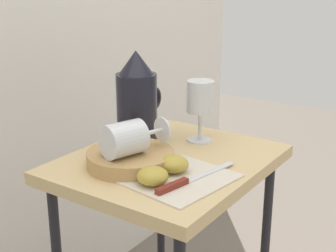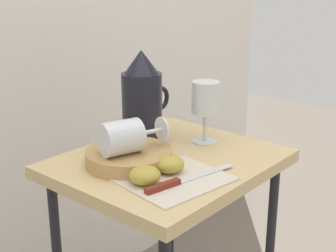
{
  "view_description": "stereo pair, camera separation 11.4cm",
  "coord_description": "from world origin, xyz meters",
  "px_view_note": "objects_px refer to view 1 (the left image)",
  "views": [
    {
      "loc": [
        -0.9,
        -0.62,
        1.12
      ],
      "look_at": [
        0.0,
        0.0,
        0.76
      ],
      "focal_mm": 52.52,
      "sensor_mm": 36.0,
      "label": 1
    },
    {
      "loc": [
        -0.83,
        -0.71,
        1.12
      ],
      "look_at": [
        0.0,
        0.0,
        0.76
      ],
      "focal_mm": 52.52,
      "sensor_mm": 36.0,
      "label": 2
    }
  ],
  "objects_px": {
    "apple_half_left": "(153,176)",
    "table": "(168,188)",
    "wine_glass_tipped_near": "(126,139)",
    "knife": "(186,181)",
    "basket_tray": "(131,159)",
    "pitcher": "(137,105)",
    "wine_glass_upright": "(199,100)",
    "apple_half_right": "(174,164)"
  },
  "relations": [
    {
      "from": "apple_half_left",
      "to": "table",
      "type": "bearing_deg",
      "value": 23.08
    },
    {
      "from": "table",
      "to": "wine_glass_tipped_near",
      "type": "relative_size",
      "value": 4.1
    },
    {
      "from": "table",
      "to": "knife",
      "type": "bearing_deg",
      "value": -131.75
    },
    {
      "from": "basket_tray",
      "to": "wine_glass_tipped_near",
      "type": "distance_m",
      "value": 0.06
    },
    {
      "from": "table",
      "to": "pitcher",
      "type": "distance_m",
      "value": 0.23
    },
    {
      "from": "basket_tray",
      "to": "pitcher",
      "type": "xyz_separation_m",
      "value": [
        0.14,
        0.09,
        0.08
      ]
    },
    {
      "from": "basket_tray",
      "to": "pitcher",
      "type": "relative_size",
      "value": 0.84
    },
    {
      "from": "pitcher",
      "to": "wine_glass_upright",
      "type": "bearing_deg",
      "value": -55.08
    },
    {
      "from": "table",
      "to": "basket_tray",
      "type": "distance_m",
      "value": 0.14
    },
    {
      "from": "wine_glass_tipped_near",
      "to": "apple_half_right",
      "type": "xyz_separation_m",
      "value": [
        0.04,
        -0.1,
        -0.05
      ]
    },
    {
      "from": "pitcher",
      "to": "basket_tray",
      "type": "bearing_deg",
      "value": -147.49
    },
    {
      "from": "wine_glass_tipped_near",
      "to": "apple_half_left",
      "type": "bearing_deg",
      "value": -109.61
    },
    {
      "from": "table",
      "to": "wine_glass_tipped_near",
      "type": "distance_m",
      "value": 0.19
    },
    {
      "from": "pitcher",
      "to": "wine_glass_upright",
      "type": "height_order",
      "value": "pitcher"
    },
    {
      "from": "wine_glass_tipped_near",
      "to": "apple_half_left",
      "type": "height_order",
      "value": "wine_glass_tipped_near"
    },
    {
      "from": "pitcher",
      "to": "apple_half_left",
      "type": "relative_size",
      "value": 3.57
    },
    {
      "from": "table",
      "to": "apple_half_right",
      "type": "relative_size",
      "value": 10.24
    },
    {
      "from": "wine_glass_tipped_near",
      "to": "knife",
      "type": "xyz_separation_m",
      "value": [
        0.01,
        -0.15,
        -0.07
      ]
    },
    {
      "from": "wine_glass_upright",
      "to": "apple_half_left",
      "type": "bearing_deg",
      "value": -167.04
    },
    {
      "from": "wine_glass_tipped_near",
      "to": "basket_tray",
      "type": "bearing_deg",
      "value": 14.82
    },
    {
      "from": "pitcher",
      "to": "table",
      "type": "bearing_deg",
      "value": -112.26
    },
    {
      "from": "table",
      "to": "knife",
      "type": "distance_m",
      "value": 0.18
    },
    {
      "from": "wine_glass_tipped_near",
      "to": "apple_half_left",
      "type": "relative_size",
      "value": 2.5
    },
    {
      "from": "wine_glass_upright",
      "to": "knife",
      "type": "bearing_deg",
      "value": -154.1
    },
    {
      "from": "basket_tray",
      "to": "pitcher",
      "type": "bearing_deg",
      "value": 32.51
    },
    {
      "from": "apple_half_left",
      "to": "knife",
      "type": "height_order",
      "value": "apple_half_left"
    },
    {
      "from": "apple_half_right",
      "to": "knife",
      "type": "distance_m",
      "value": 0.07
    },
    {
      "from": "wine_glass_upright",
      "to": "apple_half_right",
      "type": "distance_m",
      "value": 0.24
    },
    {
      "from": "pitcher",
      "to": "apple_half_left",
      "type": "height_order",
      "value": "pitcher"
    },
    {
      "from": "wine_glass_upright",
      "to": "wine_glass_tipped_near",
      "type": "bearing_deg",
      "value": 172.89
    },
    {
      "from": "apple_half_right",
      "to": "wine_glass_tipped_near",
      "type": "bearing_deg",
      "value": 113.38
    },
    {
      "from": "basket_tray",
      "to": "knife",
      "type": "bearing_deg",
      "value": -95.48
    },
    {
      "from": "wine_glass_upright",
      "to": "knife",
      "type": "xyz_separation_m",
      "value": [
        -0.25,
        -0.12,
        -0.1
      ]
    },
    {
      "from": "table",
      "to": "knife",
      "type": "xyz_separation_m",
      "value": [
        -0.1,
        -0.12,
        0.09
      ]
    },
    {
      "from": "knife",
      "to": "pitcher",
      "type": "bearing_deg",
      "value": 57.64
    },
    {
      "from": "apple_half_right",
      "to": "basket_tray",
      "type": "bearing_deg",
      "value": 100.71
    },
    {
      "from": "table",
      "to": "pitcher",
      "type": "xyz_separation_m",
      "value": [
        0.05,
        0.13,
        0.18
      ]
    },
    {
      "from": "wine_glass_upright",
      "to": "apple_half_right",
      "type": "xyz_separation_m",
      "value": [
        -0.21,
        -0.07,
        -0.09
      ]
    },
    {
      "from": "pitcher",
      "to": "wine_glass_upright",
      "type": "relative_size",
      "value": 1.48
    },
    {
      "from": "basket_tray",
      "to": "pitcher",
      "type": "distance_m",
      "value": 0.19
    },
    {
      "from": "basket_tray",
      "to": "apple_half_left",
      "type": "height_order",
      "value": "apple_half_left"
    },
    {
      "from": "wine_glass_upright",
      "to": "apple_half_right",
      "type": "bearing_deg",
      "value": -162.63
    }
  ]
}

